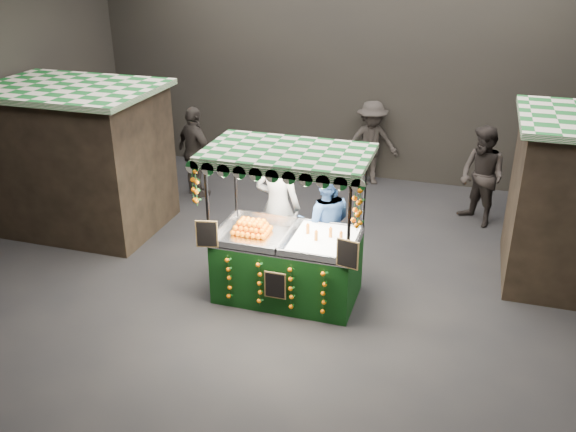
% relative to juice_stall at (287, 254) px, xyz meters
% --- Properties ---
extents(ground, '(12.00, 12.00, 0.00)m').
position_rel_juice_stall_xyz_m(ground, '(0.08, 0.33, -0.71)').
color(ground, black).
rests_on(ground, ground).
extents(market_hall, '(12.10, 10.10, 5.05)m').
position_rel_juice_stall_xyz_m(market_hall, '(0.08, 0.33, 2.67)').
color(market_hall, black).
rests_on(market_hall, ground).
extents(neighbour_stall_left, '(3.00, 2.20, 2.60)m').
position_rel_juice_stall_xyz_m(neighbour_stall_left, '(-4.32, 1.33, 0.60)').
color(neighbour_stall_left, black).
rests_on(neighbour_stall_left, ground).
extents(juice_stall, '(2.37, 1.39, 2.29)m').
position_rel_juice_stall_xyz_m(juice_stall, '(0.00, 0.00, 0.00)').
color(juice_stall, black).
rests_on(juice_stall, ground).
extents(vendor_grey, '(0.79, 0.55, 2.06)m').
position_rel_juice_stall_xyz_m(vendor_grey, '(-0.45, 0.93, 0.32)').
color(vendor_grey, gray).
rests_on(vendor_grey, ground).
extents(vendor_blue, '(1.03, 0.90, 1.79)m').
position_rel_juice_stall_xyz_m(vendor_blue, '(0.36, 0.79, 0.18)').
color(vendor_blue, navy).
rests_on(vendor_blue, ground).
extents(shopper_0, '(0.70, 0.58, 1.66)m').
position_rel_juice_stall_xyz_m(shopper_0, '(-4.05, 3.27, 0.12)').
color(shopper_0, '#2E2825').
rests_on(shopper_0, ground).
extents(shopper_1, '(1.14, 1.14, 1.87)m').
position_rel_juice_stall_xyz_m(shopper_1, '(2.63, 3.51, 0.22)').
color(shopper_1, black).
rests_on(shopper_1, ground).
extents(shopper_2, '(1.17, 0.96, 1.87)m').
position_rel_juice_stall_xyz_m(shopper_2, '(-2.94, 3.22, 0.22)').
color(shopper_2, '#2E2925').
rests_on(shopper_2, ground).
extents(shopper_3, '(1.35, 1.12, 1.82)m').
position_rel_juice_stall_xyz_m(shopper_3, '(0.34, 4.93, 0.20)').
color(shopper_3, '#2A2522').
rests_on(shopper_3, ground).
extents(shopper_4, '(0.93, 0.86, 1.60)m').
position_rel_juice_stall_xyz_m(shopper_4, '(-4.42, 2.87, 0.09)').
color(shopper_4, '#282420').
rests_on(shopper_4, ground).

